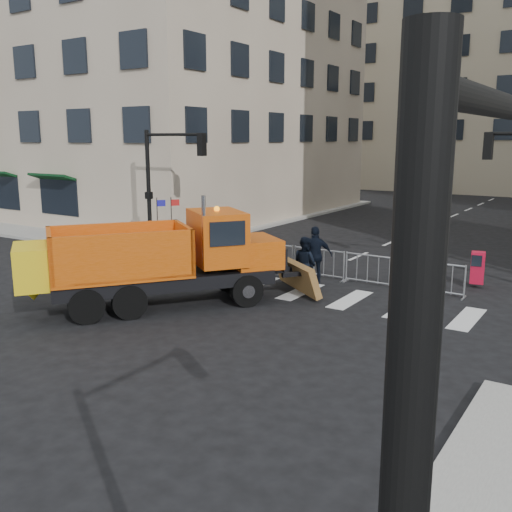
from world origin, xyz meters
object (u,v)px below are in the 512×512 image
Objects in this scene: cop_b at (305,263)px; cop_c at (315,255)px; plow_truck at (156,258)px; worker at (194,238)px; newspaper_box at (477,268)px; cop_a at (255,264)px.

cop_b is 0.89× the size of cop_c.
cop_b is (2.81, 4.23, -0.61)m from plow_truck.
plow_truck is at bearing 22.44° from cop_c.
plow_truck is 4.72× the size of worker.
newspaper_box is at bearing 1.30° from worker.
cop_a is 2.39m from cop_c.
newspaper_box is (4.84, 3.48, -0.21)m from cop_b.
plow_truck reaches higher than worker.
cop_a is at bearing -154.30° from newspaper_box.
cop_c reaches higher than cop_b.
cop_a is 0.92× the size of cop_c.
worker reaches higher than cop_a.
cop_c is at bearing -64.44° from cop_b.
cop_b is 5.88m from worker.
plow_truck is 4.67× the size of cop_b.
worker reaches higher than newspaper_box.
worker is (-4.50, 2.38, 0.11)m from cop_a.
cop_b is 0.90m from cop_c.
cop_b is at bearing -22.58° from worker.
plow_truck is at bearing 27.53° from cop_a.
plow_truck is 10.89m from newspaper_box.
newspaper_box is at bearing -123.08° from cop_b.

